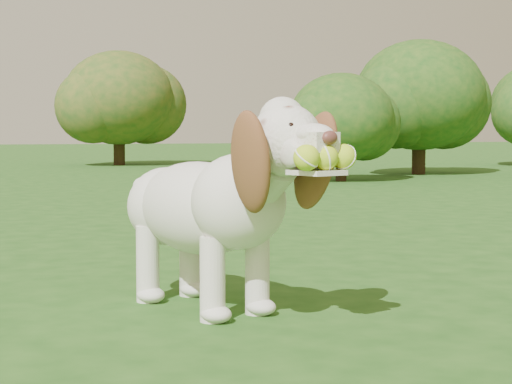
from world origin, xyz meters
name	(u,v)px	position (x,y,z in m)	size (l,w,h in m)	color
ground	(222,306)	(0.00, 0.00, 0.00)	(80.00, 80.00, 0.00)	#1D4A15
dog	(215,200)	(-0.05, -0.10, 0.47)	(0.77, 1.31, 0.88)	silver
shrub_f	(420,95)	(5.95, 9.30, 1.32)	(2.16, 2.16, 2.24)	#382314
shrub_i	(119,98)	(1.70, 14.36, 1.40)	(2.29, 2.29, 2.38)	#382314
shrub_d	(342,118)	(3.96, 7.94, 0.92)	(1.51, 1.51, 1.57)	#382314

